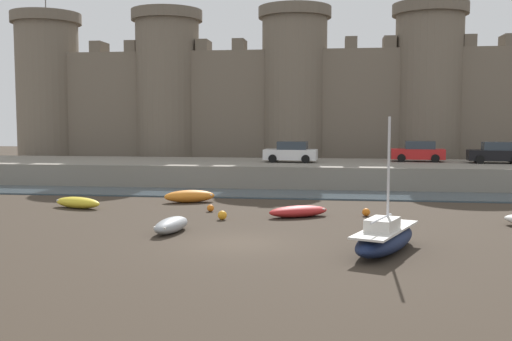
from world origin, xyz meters
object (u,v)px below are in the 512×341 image
(rowboat_midflat_left, at_px, (298,211))
(mooring_buoy_mid_mud, at_px, (366,212))
(rowboat_foreground_centre, at_px, (78,202))
(sailboat_midflat_centre, at_px, (385,238))
(mooring_buoy_near_channel, at_px, (210,208))
(mooring_buoy_near_shore, at_px, (222,215))
(car_quay_west, at_px, (496,153))
(rowboat_near_channel_left, at_px, (190,196))
(car_quay_centre_east, at_px, (291,152))
(car_quay_centre_west, at_px, (418,152))
(rowboat_foreground_left, at_px, (171,225))

(rowboat_midflat_left, height_order, mooring_buoy_mid_mud, rowboat_midflat_left)
(rowboat_midflat_left, xyz_separation_m, rowboat_foreground_centre, (-12.56, 1.42, 0.02))
(sailboat_midflat_centre, bearing_deg, mooring_buoy_near_channel, 134.08)
(mooring_buoy_near_shore, bearing_deg, car_quay_west, 45.97)
(rowboat_near_channel_left, height_order, car_quay_centre_east, car_quay_centre_east)
(car_quay_west, distance_m, car_quay_centre_east, 15.60)
(car_quay_west, bearing_deg, rowboat_foreground_centre, -149.62)
(car_quay_centre_west, bearing_deg, rowboat_midflat_left, -114.85)
(mooring_buoy_near_channel, bearing_deg, car_quay_west, 39.99)
(mooring_buoy_near_channel, relative_size, car_quay_centre_east, 0.09)
(rowboat_foreground_left, xyz_separation_m, mooring_buoy_mid_mud, (8.79, 5.71, -0.14))
(rowboat_foreground_left, xyz_separation_m, car_quay_centre_east, (3.76, 20.91, 2.10))
(mooring_buoy_near_shore, bearing_deg, mooring_buoy_mid_mud, 16.09)
(car_quay_west, bearing_deg, mooring_buoy_near_shore, -134.03)
(car_quay_centre_east, bearing_deg, rowboat_foreground_centre, -127.13)
(rowboat_near_channel_left, xyz_separation_m, car_quay_west, (20.84, 12.46, 2.06))
(sailboat_midflat_centre, bearing_deg, rowboat_foreground_centre, 150.75)
(mooring_buoy_near_channel, relative_size, car_quay_centre_west, 0.09)
(car_quay_west, bearing_deg, rowboat_near_channel_left, -149.12)
(rowboat_foreground_centre, bearing_deg, mooring_buoy_near_shore, -17.36)
(rowboat_near_channel_left, height_order, mooring_buoy_mid_mud, rowboat_near_channel_left)
(car_quay_west, relative_size, car_quay_centre_east, 1.00)
(rowboat_midflat_left, xyz_separation_m, sailboat_midflat_centre, (3.75, -7.71, 0.23))
(sailboat_midflat_centre, relative_size, mooring_buoy_mid_mud, 13.11)
(rowboat_foreground_centre, distance_m, car_quay_west, 30.85)
(rowboat_foreground_left, relative_size, car_quay_west, 0.70)
(rowboat_midflat_left, bearing_deg, rowboat_foreground_left, -136.95)
(mooring_buoy_near_channel, bearing_deg, car_quay_centre_east, 77.44)
(rowboat_near_channel_left, distance_m, car_quay_centre_east, 12.73)
(rowboat_foreground_centre, distance_m, mooring_buoy_near_channel, 7.71)
(rowboat_foreground_left, distance_m, rowboat_near_channel_left, 9.63)
(rowboat_foreground_left, relative_size, mooring_buoy_near_channel, 7.67)
(rowboat_foreground_centre, height_order, mooring_buoy_mid_mud, rowboat_foreground_centre)
(mooring_buoy_mid_mud, height_order, car_quay_centre_west, car_quay_centre_west)
(mooring_buoy_near_shore, height_order, car_quay_west, car_quay_west)
(rowboat_foreground_left, height_order, rowboat_midflat_left, rowboat_foreground_left)
(mooring_buoy_near_shore, relative_size, mooring_buoy_mid_mud, 1.11)
(rowboat_foreground_left, distance_m, car_quay_centre_west, 26.82)
(rowboat_foreground_centre, relative_size, car_quay_west, 0.76)
(mooring_buoy_mid_mud, bearing_deg, mooring_buoy_near_channel, 176.95)
(rowboat_foreground_left, height_order, rowboat_foreground_centre, rowboat_foreground_left)
(rowboat_near_channel_left, bearing_deg, mooring_buoy_near_shore, -61.97)
(rowboat_foreground_left, bearing_deg, car_quay_west, 48.66)
(sailboat_midflat_centre, relative_size, mooring_buoy_near_shore, 11.82)
(rowboat_foreground_centre, height_order, car_quay_centre_west, car_quay_centre_west)
(mooring_buoy_near_channel, bearing_deg, rowboat_foreground_centre, 178.18)
(rowboat_foreground_left, bearing_deg, mooring_buoy_near_shore, 66.19)
(rowboat_near_channel_left, height_order, rowboat_midflat_left, rowboat_near_channel_left)
(rowboat_near_channel_left, bearing_deg, rowboat_midflat_left, -33.46)
(mooring_buoy_near_shore, distance_m, car_quay_west, 25.59)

